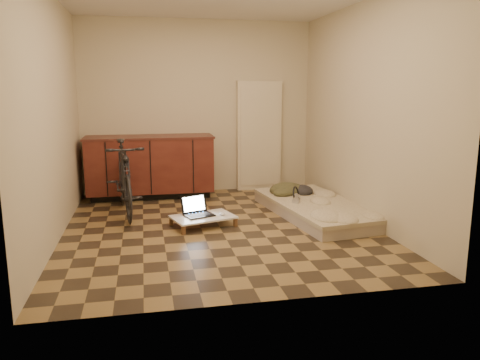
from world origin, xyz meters
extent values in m
cube|color=olive|center=(0.00, 0.00, 0.00)|extent=(3.50, 4.00, 0.00)
cube|color=beige|center=(0.00, 2.00, 1.30)|extent=(3.50, 0.00, 2.60)
cube|color=beige|center=(0.00, -2.00, 1.30)|extent=(3.50, 0.00, 2.60)
cube|color=beige|center=(-1.75, 0.00, 1.30)|extent=(0.00, 4.00, 2.60)
cube|color=beige|center=(1.75, 0.00, 1.30)|extent=(0.00, 4.00, 2.60)
cube|color=black|center=(-0.75, 1.74, 0.05)|extent=(1.70, 0.48, 0.10)
cube|color=#481914|center=(-0.75, 1.70, 0.49)|extent=(1.80, 0.60, 0.78)
cube|color=#4B221B|center=(-0.75, 1.70, 0.90)|extent=(1.84, 0.62, 0.03)
cube|color=beige|center=(0.95, 1.94, 0.85)|extent=(0.70, 0.10, 1.70)
imported|color=black|center=(-1.09, 0.79, 0.52)|extent=(0.67, 1.66, 1.04)
cube|color=#AD9E8A|center=(1.30, 0.26, 0.06)|extent=(1.19, 2.09, 0.13)
cube|color=beige|center=(1.30, 0.26, 0.15)|extent=(1.21, 2.11, 0.05)
cube|color=brown|center=(-0.44, -0.21, 0.05)|extent=(0.05, 0.05, 0.10)
cube|color=brown|center=(-0.55, 0.17, 0.05)|extent=(0.05, 0.05, 0.10)
cube|color=brown|center=(0.19, -0.02, 0.05)|extent=(0.05, 0.05, 0.10)
cube|color=brown|center=(0.07, 0.36, 0.05)|extent=(0.05, 0.05, 0.10)
cube|color=silver|center=(-0.18, 0.08, 0.11)|extent=(0.81, 0.64, 0.02)
cube|color=black|center=(-0.22, 0.09, 0.13)|extent=(0.38, 0.32, 0.02)
cube|color=black|center=(-0.27, 0.23, 0.24)|extent=(0.32, 0.17, 0.21)
cube|color=white|center=(-0.27, 0.23, 0.24)|extent=(0.27, 0.14, 0.17)
ellipsoid|color=silver|center=(0.04, 0.07, 0.14)|extent=(0.09, 0.12, 0.04)
camera|label=1|loc=(-0.82, -5.20, 1.60)|focal=35.00mm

